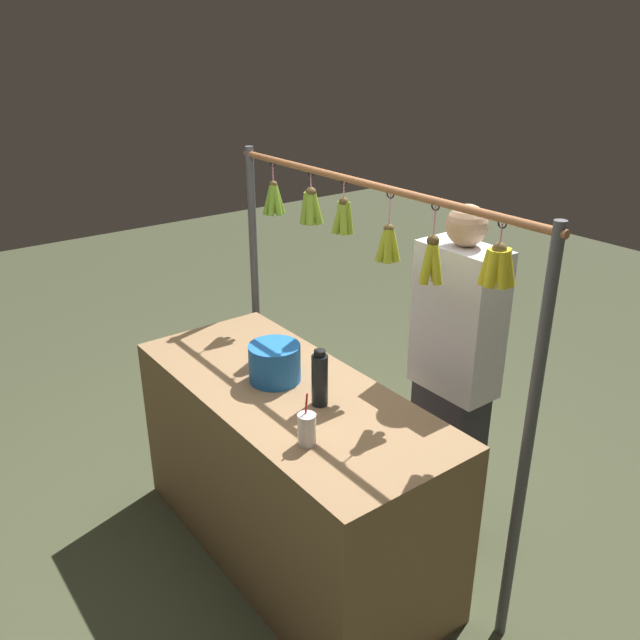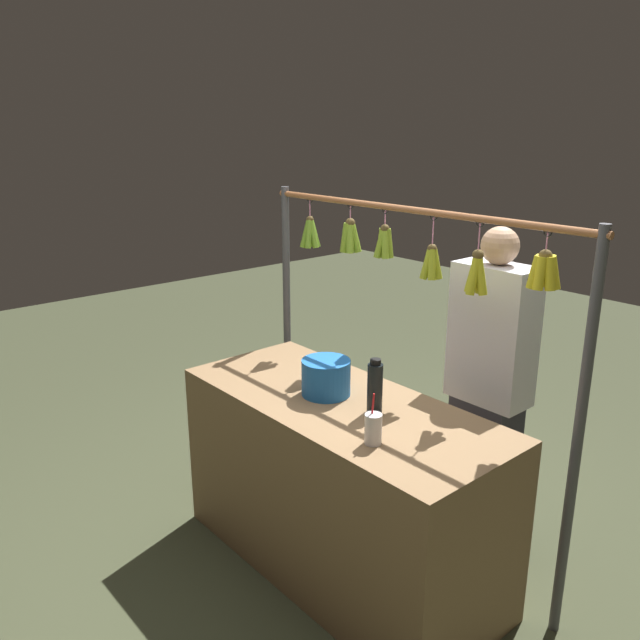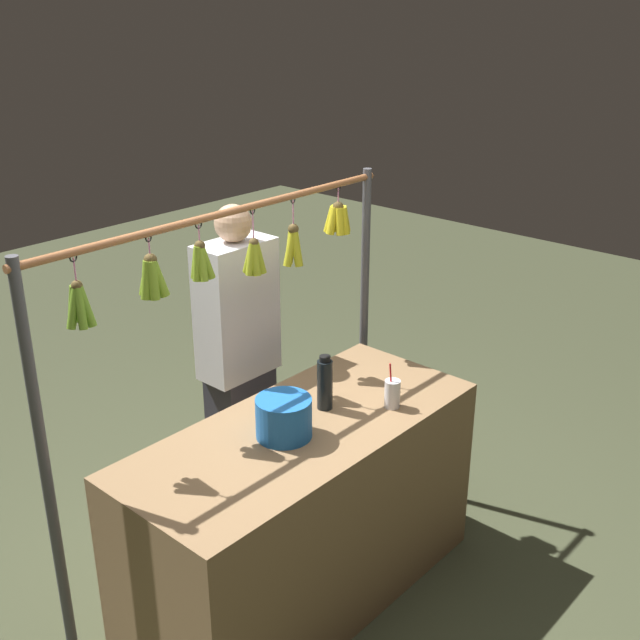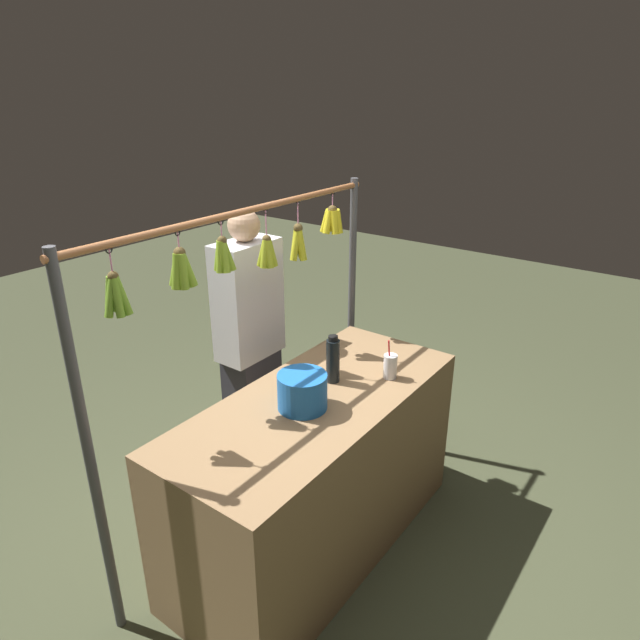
# 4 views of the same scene
# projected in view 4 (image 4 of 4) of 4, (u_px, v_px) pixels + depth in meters

# --- Properties ---
(ground_plane) EXTENTS (12.00, 12.00, 0.00)m
(ground_plane) POSITION_uv_depth(u_px,v_px,m) (316.00, 540.00, 3.05)
(ground_plane) COLOR #41462E
(market_counter) EXTENTS (1.66, 0.71, 0.89)m
(market_counter) POSITION_uv_depth(u_px,v_px,m) (316.00, 473.00, 2.88)
(market_counter) COLOR olive
(market_counter) RESTS_ON ground
(display_rack) EXTENTS (1.95, 0.13, 1.78)m
(display_rack) POSITION_uv_depth(u_px,v_px,m) (252.00, 301.00, 2.79)
(display_rack) COLOR #4C4C51
(display_rack) RESTS_ON ground
(water_bottle) EXTENTS (0.07, 0.07, 0.25)m
(water_bottle) POSITION_uv_depth(u_px,v_px,m) (333.00, 360.00, 2.81)
(water_bottle) COLOR black
(water_bottle) RESTS_ON market_counter
(blue_bucket) EXTENTS (0.23, 0.23, 0.17)m
(blue_bucket) POSITION_uv_depth(u_px,v_px,m) (302.00, 391.00, 2.59)
(blue_bucket) COLOR blue
(blue_bucket) RESTS_ON market_counter
(drink_cup) EXTENTS (0.07, 0.07, 0.21)m
(drink_cup) POSITION_uv_depth(u_px,v_px,m) (390.00, 366.00, 2.87)
(drink_cup) COLOR silver
(drink_cup) RESTS_ON market_counter
(vendor_person) EXTENTS (0.40, 0.21, 1.67)m
(vendor_person) POSITION_uv_depth(u_px,v_px,m) (250.00, 349.00, 3.35)
(vendor_person) COLOR #2D2D38
(vendor_person) RESTS_ON ground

